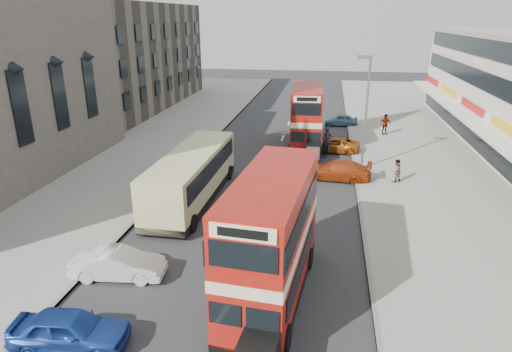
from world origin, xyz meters
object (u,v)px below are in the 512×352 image
Objects in this scene: car_left_near at (70,330)px; pedestrian_near at (396,170)px; coach at (192,175)px; car_right_b at (333,145)px; cyclist at (327,146)px; pedestrian_far at (385,124)px; bus_main at (272,239)px; bus_second at (306,117)px; car_left_front at (119,264)px; car_right_a at (337,170)px; street_lamp at (366,105)px; car_right_c at (340,120)px.

car_left_near is 21.95m from pedestrian_near.
coach is 2.50× the size of car_right_b.
coach is 4.59× the size of cyclist.
pedestrian_far is (13.16, 17.70, -0.54)m from coach.
bus_main reaches higher than car_right_b.
bus_second is 22.72m from car_left_front.
bus_main is 21.94m from bus_second.
pedestrian_far is at bearing -99.69° from bus_main.
cyclist is (-0.55, -1.35, 0.27)m from car_right_b.
pedestrian_near reaches higher than car_right_a.
pedestrian_near is (4.08, -6.85, 0.36)m from car_right_b.
pedestrian_near is (13.17, 13.54, 0.30)m from car_left_front.
car_right_b is (8.45, 11.71, -1.06)m from coach.
bus_second is 3.34m from car_right_b.
bus_main is at bearing -5.00° from car_right_a.
street_lamp reaches higher than pedestrian_near.
bus_main is at bearing -98.72° from car_left_front.
car_right_b is 7.98m from pedestrian_near.
coach is 5.54× the size of pedestrian_far.
coach is 13.45m from pedestrian_near.
car_left_front is (-6.59, 0.32, -1.95)m from bus_main.
car_left_front is at bearing -124.60° from street_lamp.
bus_second is 4.69× the size of pedestrian_far.
car_right_a is at bearing 31.46° from coach.
street_lamp is 3.52× the size of cyclist.
car_left_front is 18.89m from pedestrian_near.
bus_main is at bearing 30.96° from pedestrian_near.
coach is 14.48m from car_right_b.
car_right_a is at bearing -78.91° from cyclist.
car_right_c is (9.49, 34.03, -0.08)m from car_left_near.
car_right_b is (2.37, -1.23, -2.00)m from bus_second.
bus_second is 2.30× the size of car_left_front.
pedestrian_near is at bearing 22.36° from coach.
coach is (-10.39, -7.32, -3.13)m from street_lamp.
car_right_a is at bearing -124.71° from pedestrian_far.
street_lamp is 0.77× the size of coach.
car_right_c is (3.06, 8.18, -2.00)m from bus_second.
street_lamp is 0.89× the size of bus_main.
bus_second is at bearing -161.18° from pedestrian_far.
car_right_a reaches higher than car_left_front.
car_left_near reaches higher than car_left_front.
car_right_c reaches higher than car_right_b.
car_left_near is 24.69m from cyclist.
car_left_near is at bearing -117.98° from street_lamp.
coach is 2.68× the size of car_left_near.
bus_second reaches higher than car_left_near.
pedestrian_near is at bearing 92.96° from car_right_a.
coach is at bearing 62.05° from bus_second.
car_left_front is 22.32m from car_right_b.
car_right_a is 3.89m from pedestrian_near.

